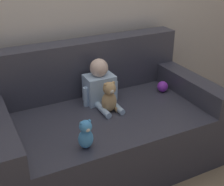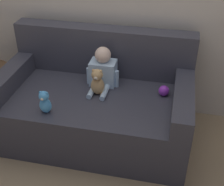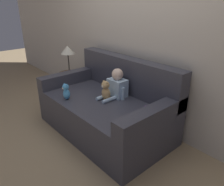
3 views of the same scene
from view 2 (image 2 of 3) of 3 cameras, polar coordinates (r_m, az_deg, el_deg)
ground_plane at (r=3.00m, az=-3.07°, el=-7.36°), size 12.00×12.00×0.00m
couch at (r=2.85m, az=-2.95°, el=-1.85°), size 1.68×0.97×0.91m
person_baby at (r=2.78m, az=-1.69°, el=4.21°), size 0.30×0.37×0.36m
teddy_bear_brown at (r=2.65m, az=-2.68°, el=1.89°), size 0.14×0.11×0.24m
plush_toy_side at (r=2.49m, az=-12.17°, el=-1.64°), size 0.10×0.09×0.20m
toy_ball at (r=2.71m, az=9.46°, el=0.41°), size 0.09×0.09×0.09m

